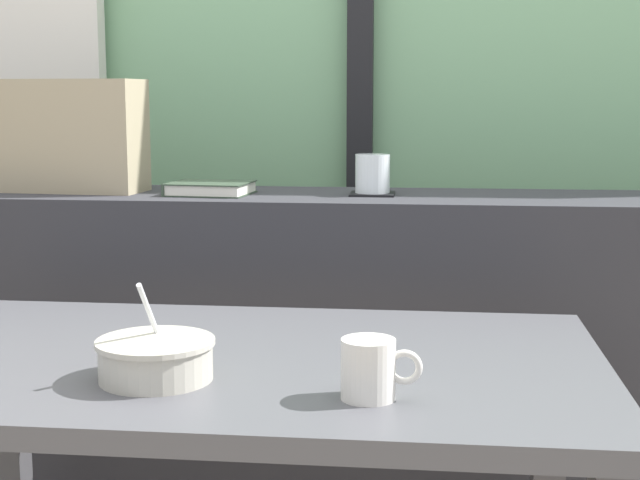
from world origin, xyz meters
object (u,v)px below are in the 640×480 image
at_px(juice_glass, 373,175).
at_px(throw_pillow, 74,136).
at_px(breakfast_table, 240,415).
at_px(coaster_square, 372,194).
at_px(ceramic_mug, 370,369).
at_px(closed_book, 210,188).
at_px(soup_bowl, 156,359).

height_order(juice_glass, throw_pillow, throw_pillow).
height_order(breakfast_table, coaster_square, coaster_square).
distance_m(coaster_square, ceramic_mug, 0.88).
height_order(closed_book, throw_pillow, throw_pillow).
distance_m(juice_glass, throw_pillow, 0.70).
bearing_deg(soup_bowl, closed_book, 97.06).
distance_m(juice_glass, ceramic_mug, 0.89).
bearing_deg(throw_pillow, ceramic_mug, -49.39).
distance_m(juice_glass, closed_book, 0.37).
distance_m(throw_pillow, ceramic_mug, 1.18).
xyz_separation_m(juice_glass, ceramic_mug, (0.05, -0.87, -0.19)).
bearing_deg(throw_pillow, breakfast_table, -52.34).
bearing_deg(soup_bowl, coaster_square, 71.49).
bearing_deg(ceramic_mug, breakfast_table, 139.10).
xyz_separation_m(juice_glass, closed_book, (-0.37, -0.03, -0.03)).
bearing_deg(juice_glass, soup_bowl, -108.51).
xyz_separation_m(breakfast_table, juice_glass, (0.18, 0.67, 0.34)).
xyz_separation_m(coaster_square, throw_pillow, (-0.70, 0.00, 0.13)).
bearing_deg(closed_book, ceramic_mug, -63.56).
relative_size(throw_pillow, ceramic_mug, 2.83).
distance_m(closed_book, soup_bowl, 0.81).
distance_m(breakfast_table, closed_book, 0.74).
bearing_deg(coaster_square, juice_glass, 0.00).
relative_size(coaster_square, soup_bowl, 0.57).
relative_size(juice_glass, closed_book, 0.45).
bearing_deg(breakfast_table, coaster_square, 75.33).
bearing_deg(soup_bowl, breakfast_table, 55.61).
relative_size(coaster_square, closed_book, 0.52).
distance_m(juice_glass, soup_bowl, 0.88).
bearing_deg(coaster_square, breakfast_table, -104.67).
height_order(juice_glass, soup_bowl, juice_glass).
bearing_deg(breakfast_table, juice_glass, 75.33).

